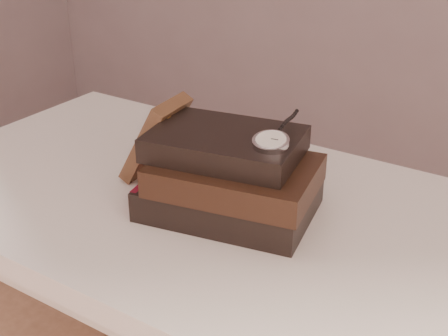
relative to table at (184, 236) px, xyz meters
The scene contains 5 objects.
table is the anchor object (origin of this frame).
book_stack 0.19m from the table, ahead, with size 0.30×0.23×0.13m.
journal 0.18m from the table, 166.23° to the left, with size 0.02×0.10×0.16m, color #3D2417.
pocket_watch 0.29m from the table, ahead, with size 0.06×0.16×0.02m.
eyeglasses 0.18m from the table, 93.02° to the left, with size 0.13×0.15×0.05m.
Camera 1 is at (0.56, -0.38, 1.25)m, focal length 48.56 mm.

